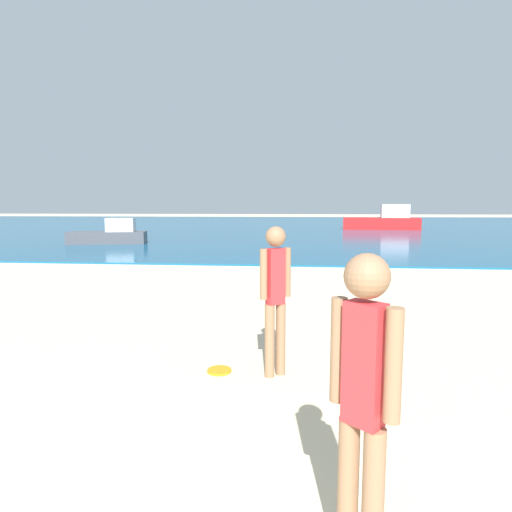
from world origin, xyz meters
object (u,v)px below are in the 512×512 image
at_px(person_standing, 275,292).
at_px(boat_near, 110,235).
at_px(frisbee, 219,371).
at_px(person_distant, 363,398).
at_px(boat_far, 384,221).

xyz_separation_m(person_standing, boat_near, (-9.01, 15.51, -0.47)).
relative_size(person_standing, boat_near, 0.44).
relative_size(person_standing, frisbee, 6.00).
bearing_deg(person_distant, boat_far, 118.64).
relative_size(frisbee, person_distant, 0.17).
bearing_deg(boat_near, frisbee, 106.86).
distance_m(frisbee, boat_far, 30.79).
bearing_deg(person_distant, boat_near, 157.88).
height_order(person_distant, boat_near, person_distant).
xyz_separation_m(boat_near, boat_far, (16.07, 14.34, 0.25)).
bearing_deg(boat_far, frisbee, 81.76).
relative_size(person_standing, boat_far, 0.28).
relative_size(frisbee, boat_near, 0.07).
bearing_deg(boat_near, person_standing, 108.62).
distance_m(person_standing, boat_near, 17.94).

